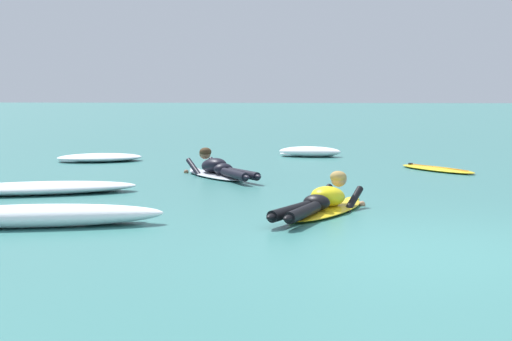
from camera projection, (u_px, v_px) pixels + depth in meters
The scene contains 8 objects.
ground_plane at pixel (360, 159), 17.64m from camera, with size 120.00×120.00×0.00m, color #387A75.
surfer_near at pixel (323, 203), 9.99m from camera, with size 1.37×2.49×0.53m.
surfer_far at pixel (218, 169), 13.97m from camera, with size 1.65×2.35×0.54m.
drifting_surfboard at pixel (437, 169), 15.12m from camera, with size 1.48×1.81×0.16m.
whitewater_front at pixel (100, 158), 16.99m from camera, with size 1.99×1.45×0.17m.
whitewater_mid_left at pixel (36, 188), 11.82m from camera, with size 3.06×1.64×0.18m.
whitewater_mid_right at pixel (310, 152), 18.11m from camera, with size 1.49×0.86×0.23m.
whitewater_far_band at pixel (35, 216), 9.04m from camera, with size 2.97×1.20×0.26m.
Camera 1 is at (-1.12, -7.68, 1.59)m, focal length 55.90 mm.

